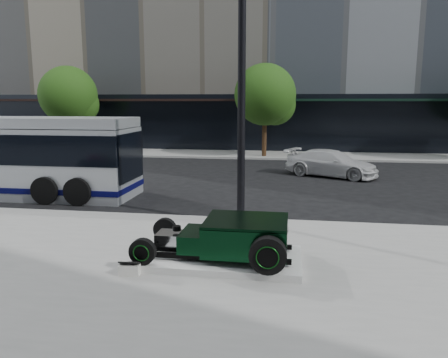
# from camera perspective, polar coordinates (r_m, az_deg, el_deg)

# --- Properties ---
(ground) EXTENTS (120.00, 120.00, 0.00)m
(ground) POSITION_cam_1_polar(r_m,az_deg,el_deg) (15.08, -1.85, -3.33)
(ground) COLOR black
(ground) RESTS_ON ground
(sidewalk_far) EXTENTS (70.00, 4.00, 0.12)m
(sidewalk_far) POSITION_cam_1_polar(r_m,az_deg,el_deg) (28.74, 3.38, 3.20)
(sidewalk_far) COLOR gray
(sidewalk_far) RESTS_ON ground
(street_trees) EXTENTS (29.80, 3.80, 5.70)m
(street_trees) POSITION_cam_1_polar(r_m,az_deg,el_deg) (27.53, 5.69, 10.60)
(street_trees) COLOR black
(street_trees) RESTS_ON sidewalk_far
(display_plinth) EXTENTS (3.40, 1.80, 0.15)m
(display_plinth) POSITION_cam_1_polar(r_m,az_deg,el_deg) (9.46, -0.46, -10.33)
(display_plinth) COLOR silver
(display_plinth) RESTS_ON sidewalk_near
(hot_rod) EXTENTS (3.22, 2.00, 0.81)m
(hot_rod) POSITION_cam_1_polar(r_m,az_deg,el_deg) (9.25, 1.59, -7.52)
(hot_rod) COLOR black
(hot_rod) RESTS_ON display_plinth
(info_plaque) EXTENTS (0.43, 0.34, 0.31)m
(info_plaque) POSITION_cam_1_polar(r_m,az_deg,el_deg) (9.00, -12.16, -11.32)
(info_plaque) COLOR silver
(info_plaque) RESTS_ON sidewalk_near
(lamppost) EXTENTS (0.40, 0.40, 7.20)m
(lamppost) POSITION_cam_1_polar(r_m,az_deg,el_deg) (12.15, 2.30, 9.85)
(lamppost) COLOR black
(lamppost) RESTS_ON sidewalk_near
(white_sedan) EXTENTS (4.65, 3.40, 1.25)m
(white_sedan) POSITION_cam_1_polar(r_m,az_deg,el_deg) (21.20, 13.84, 2.01)
(white_sedan) COLOR silver
(white_sedan) RESTS_ON ground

